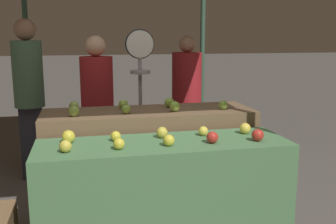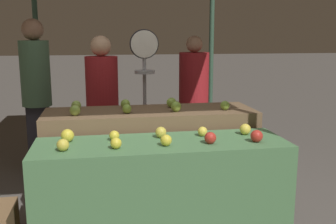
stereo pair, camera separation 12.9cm
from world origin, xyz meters
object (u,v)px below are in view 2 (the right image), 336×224
Objects in this scene: person_customer_left at (194,90)px; person_customer_right at (36,86)px; person_vendor_at_scale at (102,101)px; produce_scale at (145,75)px.

person_customer_right reaches higher than person_customer_left.
person_vendor_at_scale reaches higher than person_customer_left.
person_customer_left is (1.16, 0.75, -0.01)m from person_vendor_at_scale.
person_customer_left is 1.90m from person_customer_right.
person_customer_right reaches higher than person_vendor_at_scale.
person_customer_right is at bearing 152.16° from produce_scale.
produce_scale reaches higher than person_vendor_at_scale.
person_vendor_at_scale is 0.90× the size of person_customer_right.
produce_scale is 1.29m from person_customer_right.
person_vendor_at_scale is at bearing 148.87° from person_customer_right.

